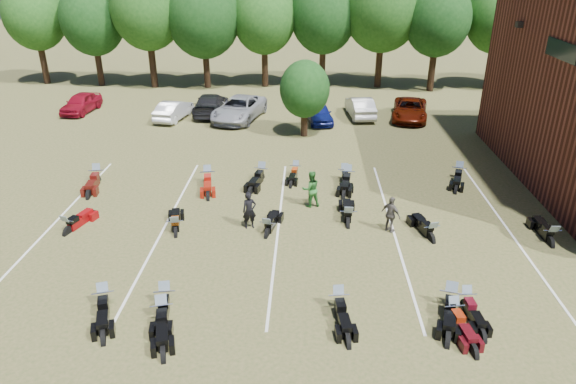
{
  "coord_description": "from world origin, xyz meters",
  "views": [
    {
      "loc": [
        -1.82,
        -16.83,
        10.87
      ],
      "look_at": [
        -2.62,
        4.0,
        1.2
      ],
      "focal_mm": 32.0,
      "sensor_mm": 36.0,
      "label": 1
    }
  ],
  "objects_px": {
    "person_black": "(249,211)",
    "motorcycle_7": "(69,233)",
    "motorcycle_14": "(98,182)",
    "car_4": "(319,113)",
    "motorcycle_0": "(106,308)",
    "person_grey": "(391,215)",
    "motorcycle_3": "(338,310)",
    "person_green": "(311,189)",
    "car_0": "(81,103)"
  },
  "relations": [
    {
      "from": "motorcycle_3",
      "to": "motorcycle_14",
      "type": "distance_m",
      "value": 15.79
    },
    {
      "from": "motorcycle_14",
      "to": "car_4",
      "type": "bearing_deg",
      "value": 35.97
    },
    {
      "from": "person_green",
      "to": "car_4",
      "type": "bearing_deg",
      "value": -109.75
    },
    {
      "from": "car_4",
      "to": "person_black",
      "type": "height_order",
      "value": "person_black"
    },
    {
      "from": "motorcycle_3",
      "to": "person_black",
      "type": "bearing_deg",
      "value": 115.28
    },
    {
      "from": "motorcycle_7",
      "to": "motorcycle_0",
      "type": "bearing_deg",
      "value": 141.04
    },
    {
      "from": "car_0",
      "to": "car_4",
      "type": "bearing_deg",
      "value": -0.2
    },
    {
      "from": "person_grey",
      "to": "motorcycle_14",
      "type": "distance_m",
      "value": 15.32
    },
    {
      "from": "car_4",
      "to": "person_green",
      "type": "height_order",
      "value": "person_green"
    },
    {
      "from": "person_green",
      "to": "motorcycle_7",
      "type": "distance_m",
      "value": 10.86
    },
    {
      "from": "car_4",
      "to": "person_black",
      "type": "xyz_separation_m",
      "value": [
        -3.26,
        -15.72,
        0.16
      ]
    },
    {
      "from": "person_green",
      "to": "motorcycle_0",
      "type": "bearing_deg",
      "value": 31.85
    },
    {
      "from": "car_0",
      "to": "person_black",
      "type": "relative_size",
      "value": 2.53
    },
    {
      "from": "person_black",
      "to": "person_green",
      "type": "bearing_deg",
      "value": 20.91
    },
    {
      "from": "person_black",
      "to": "person_green",
      "type": "xyz_separation_m",
      "value": [
        2.66,
        2.23,
        0.06
      ]
    },
    {
      "from": "car_0",
      "to": "person_green",
      "type": "height_order",
      "value": "person_green"
    },
    {
      "from": "motorcycle_7",
      "to": "motorcycle_14",
      "type": "xyz_separation_m",
      "value": [
        -0.77,
        5.37,
        0.0
      ]
    },
    {
      "from": "motorcycle_0",
      "to": "motorcycle_14",
      "type": "relative_size",
      "value": 0.92
    },
    {
      "from": "person_grey",
      "to": "motorcycle_7",
      "type": "distance_m",
      "value": 13.84
    },
    {
      "from": "car_0",
      "to": "person_grey",
      "type": "height_order",
      "value": "person_grey"
    },
    {
      "from": "person_black",
      "to": "motorcycle_7",
      "type": "height_order",
      "value": "person_black"
    },
    {
      "from": "motorcycle_7",
      "to": "person_black",
      "type": "bearing_deg",
      "value": -157.48
    },
    {
      "from": "person_green",
      "to": "motorcycle_7",
      "type": "relative_size",
      "value": 0.79
    },
    {
      "from": "motorcycle_3",
      "to": "motorcycle_7",
      "type": "xyz_separation_m",
      "value": [
        -11.31,
        4.81,
        0.0
      ]
    },
    {
      "from": "motorcycle_0",
      "to": "motorcycle_14",
      "type": "height_order",
      "value": "motorcycle_14"
    },
    {
      "from": "car_0",
      "to": "motorcycle_7",
      "type": "relative_size",
      "value": 1.88
    },
    {
      "from": "person_green",
      "to": "person_black",
      "type": "bearing_deg",
      "value": 22.7
    },
    {
      "from": "motorcycle_14",
      "to": "person_black",
      "type": "bearing_deg",
      "value": -35.77
    },
    {
      "from": "person_grey",
      "to": "motorcycle_3",
      "type": "distance_m",
      "value": 6.09
    },
    {
      "from": "car_4",
      "to": "motorcycle_14",
      "type": "bearing_deg",
      "value": -146.06
    },
    {
      "from": "car_4",
      "to": "motorcycle_0",
      "type": "distance_m",
      "value": 22.82
    },
    {
      "from": "person_green",
      "to": "person_grey",
      "type": "relative_size",
      "value": 1.09
    },
    {
      "from": "car_0",
      "to": "person_green",
      "type": "relative_size",
      "value": 2.37
    },
    {
      "from": "car_0",
      "to": "motorcycle_7",
      "type": "bearing_deg",
      "value": -63.79
    },
    {
      "from": "person_green",
      "to": "motorcycle_7",
      "type": "xyz_separation_m",
      "value": [
        -10.39,
        -3.03,
        -0.89
      ]
    },
    {
      "from": "motorcycle_0",
      "to": "motorcycle_7",
      "type": "height_order",
      "value": "motorcycle_0"
    },
    {
      "from": "person_grey",
      "to": "motorcycle_0",
      "type": "relative_size",
      "value": 0.7
    },
    {
      "from": "car_4",
      "to": "person_grey",
      "type": "relative_size",
      "value": 2.41
    },
    {
      "from": "car_4",
      "to": "motorcycle_7",
      "type": "distance_m",
      "value": 19.86
    },
    {
      "from": "motorcycle_7",
      "to": "person_green",
      "type": "bearing_deg",
      "value": -147.17
    },
    {
      "from": "person_green",
      "to": "motorcycle_14",
      "type": "xyz_separation_m",
      "value": [
        -11.16,
        2.34,
        -0.89
      ]
    },
    {
      "from": "person_green",
      "to": "motorcycle_14",
      "type": "distance_m",
      "value": 11.44
    },
    {
      "from": "person_grey",
      "to": "motorcycle_7",
      "type": "height_order",
      "value": "person_grey"
    },
    {
      "from": "person_black",
      "to": "motorcycle_0",
      "type": "height_order",
      "value": "person_black"
    },
    {
      "from": "person_grey",
      "to": "motorcycle_3",
      "type": "relative_size",
      "value": 0.72
    },
    {
      "from": "motorcycle_3",
      "to": "motorcycle_7",
      "type": "bearing_deg",
      "value": 149.74
    },
    {
      "from": "person_green",
      "to": "motorcycle_14",
      "type": "relative_size",
      "value": 0.7
    },
    {
      "from": "motorcycle_14",
      "to": "person_green",
      "type": "bearing_deg",
      "value": -19.37
    },
    {
      "from": "car_0",
      "to": "motorcycle_7",
      "type": "xyz_separation_m",
      "value": [
        6.89,
        -18.35,
        -0.72
      ]
    },
    {
      "from": "person_black",
      "to": "motorcycle_7",
      "type": "relative_size",
      "value": 0.74
    }
  ]
}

